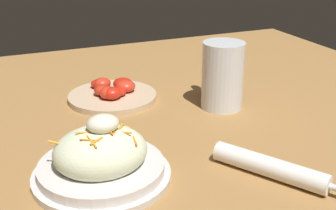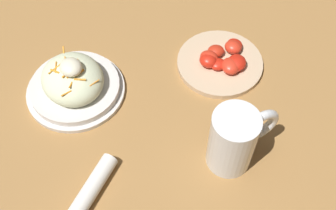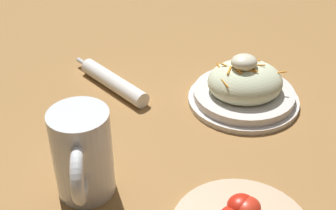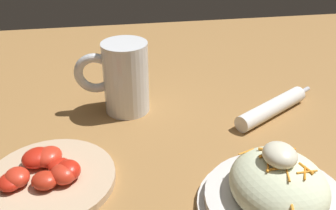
% 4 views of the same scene
% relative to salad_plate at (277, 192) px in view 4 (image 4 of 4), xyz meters
% --- Properties ---
extents(ground_plane, '(1.43, 1.43, 0.00)m').
position_rel_salad_plate_xyz_m(ground_plane, '(0.14, 0.05, -0.03)').
color(ground_plane, '#9E703D').
extents(salad_plate, '(0.21, 0.21, 0.10)m').
position_rel_salad_plate_xyz_m(salad_plate, '(0.00, 0.00, 0.00)').
color(salad_plate, silver).
rests_on(salad_plate, ground_plane).
extents(beer_mug, '(0.09, 0.14, 0.14)m').
position_rel_salad_plate_xyz_m(beer_mug, '(0.31, 0.18, 0.03)').
color(beer_mug, white).
rests_on(beer_mug, ground_plane).
extents(napkin_roll, '(0.13, 0.20, 0.03)m').
position_rel_salad_plate_xyz_m(napkin_roll, '(0.24, -0.10, -0.02)').
color(napkin_roll, white).
rests_on(napkin_roll, ground_plane).
extents(tomato_plate, '(0.19, 0.19, 0.04)m').
position_rel_salad_plate_xyz_m(tomato_plate, '(0.11, 0.31, -0.02)').
color(tomato_plate, '#D1B28E').
rests_on(tomato_plate, ground_plane).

